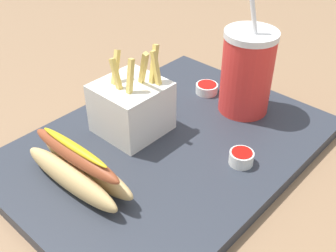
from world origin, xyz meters
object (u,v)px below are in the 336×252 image
fries_basket (132,107)px  hot_dog_1 (78,168)px  soda_cup (247,72)px  ketchup_cup_2 (207,88)px  ketchup_cup_1 (241,157)px

fries_basket → hot_dog_1: 0.14m
soda_cup → fries_basket: size_ratio=1.55×
soda_cup → hot_dog_1: 0.31m
soda_cup → hot_dog_1: (0.30, -0.06, -0.04)m
hot_dog_1 → soda_cup: bearing=169.3°
fries_basket → hot_dog_1: size_ratio=0.79×
fries_basket → hot_dog_1: (0.13, 0.04, -0.02)m
fries_basket → ketchup_cup_2: bearing=174.3°
ketchup_cup_1 → ketchup_cup_2: size_ratio=0.88×
hot_dog_1 → ketchup_cup_2: (-0.30, -0.02, -0.02)m
fries_basket → ketchup_cup_1: 0.18m
hot_dog_1 → ketchup_cup_2: 0.30m
fries_basket → ketchup_cup_1: size_ratio=4.03×
soda_cup → ketchup_cup_1: bearing=33.1°
soda_cup → ketchup_cup_2: (-0.00, -0.08, -0.06)m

